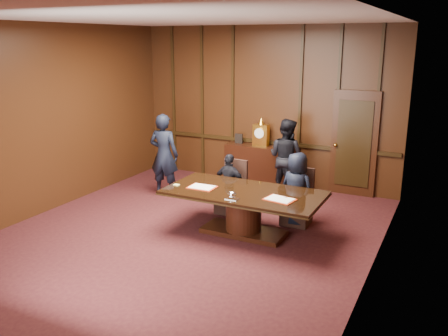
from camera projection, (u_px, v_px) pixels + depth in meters
name	position (u px, v px, depth m)	size (l,w,h in m)	color
room	(192.00, 134.00, 7.62)	(7.00, 7.04, 3.50)	black
sideboard	(260.00, 164.00, 10.67)	(1.60, 0.45, 1.54)	black
conference_table	(244.00, 205.00, 7.91)	(2.62, 1.32, 0.76)	black
folder_left	(202.00, 187.00, 8.03)	(0.47, 0.34, 0.02)	#A72A0F
folder_right	(280.00, 199.00, 7.41)	(0.51, 0.40, 0.02)	#A72A0F
inkstand	(232.00, 196.00, 7.44)	(0.20, 0.14, 0.12)	white
notepad	(177.00, 185.00, 8.15)	(0.10, 0.07, 0.01)	#EADC72
chair_left	(231.00, 197.00, 9.00)	(0.49, 0.49, 0.99)	black
chair_right	(297.00, 207.00, 8.44)	(0.49, 0.49, 0.99)	black
signatory_left	(230.00, 184.00, 8.86)	(0.67, 0.28, 1.15)	black
signatory_right	(296.00, 189.00, 8.28)	(0.64, 0.42, 1.31)	black
witness_left	(164.00, 155.00, 9.88)	(0.63, 0.41, 1.73)	black
witness_right	(286.00, 157.00, 9.90)	(0.79, 0.61, 1.62)	black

